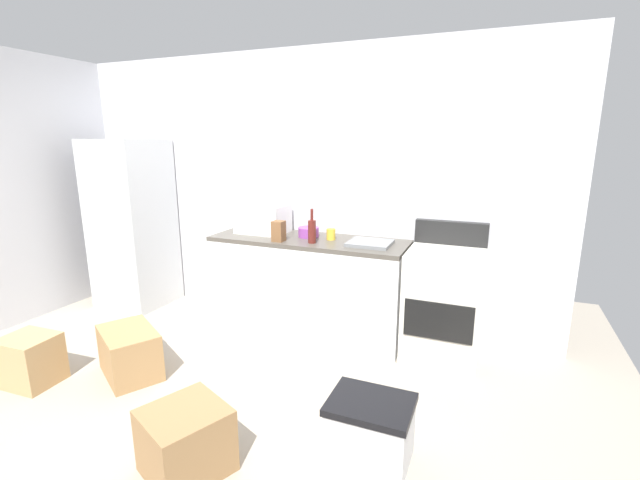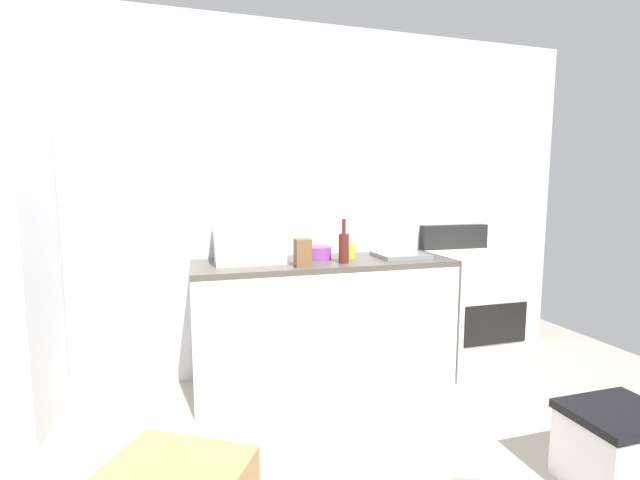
{
  "view_description": "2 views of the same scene",
  "coord_description": "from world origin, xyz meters",
  "px_view_note": "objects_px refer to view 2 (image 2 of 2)",
  "views": [
    {
      "loc": [
        1.84,
        -2.26,
        1.78
      ],
      "look_at": [
        0.51,
        0.97,
        0.95
      ],
      "focal_mm": 24.02,
      "sensor_mm": 36.0,
      "label": 1
    },
    {
      "loc": [
        -0.56,
        -1.65,
        1.4
      ],
      "look_at": [
        0.22,
        1.0,
        1.07
      ],
      "focal_mm": 24.09,
      "sensor_mm": 36.0,
      "label": 2
    }
  ],
  "objects_px": {
    "coffee_mug": "(350,251)",
    "microwave": "(249,242)",
    "mixing_bowl": "(318,253)",
    "storage_bin": "(617,448)",
    "wine_bottle": "(344,247)",
    "stove_oven": "(470,307)",
    "knife_block": "(303,253)"
  },
  "relations": [
    {
      "from": "knife_block",
      "to": "coffee_mug",
      "type": "bearing_deg",
      "value": 29.23
    },
    {
      "from": "coffee_mug",
      "to": "microwave",
      "type": "bearing_deg",
      "value": 176.53
    },
    {
      "from": "microwave",
      "to": "coffee_mug",
      "type": "bearing_deg",
      "value": -3.47
    },
    {
      "from": "storage_bin",
      "to": "microwave",
      "type": "bearing_deg",
      "value": 135.12
    },
    {
      "from": "stove_oven",
      "to": "knife_block",
      "type": "relative_size",
      "value": 6.11
    },
    {
      "from": "knife_block",
      "to": "mixing_bowl",
      "type": "xyz_separation_m",
      "value": [
        0.18,
        0.26,
        -0.04
      ]
    },
    {
      "from": "mixing_bowl",
      "to": "storage_bin",
      "type": "xyz_separation_m",
      "value": [
        1.03,
        -1.5,
        -0.75
      ]
    },
    {
      "from": "microwave",
      "to": "coffee_mug",
      "type": "relative_size",
      "value": 4.6
    },
    {
      "from": "stove_oven",
      "to": "microwave",
      "type": "height_order",
      "value": "microwave"
    },
    {
      "from": "mixing_bowl",
      "to": "coffee_mug",
      "type": "bearing_deg",
      "value": -6.74
    },
    {
      "from": "microwave",
      "to": "mixing_bowl",
      "type": "bearing_deg",
      "value": -1.9
    },
    {
      "from": "stove_oven",
      "to": "coffee_mug",
      "type": "bearing_deg",
      "value": 178.48
    },
    {
      "from": "coffee_mug",
      "to": "storage_bin",
      "type": "bearing_deg",
      "value": -61.41
    },
    {
      "from": "wine_bottle",
      "to": "mixing_bowl",
      "type": "xyz_separation_m",
      "value": [
        -0.12,
        0.2,
        -0.06
      ]
    },
    {
      "from": "coffee_mug",
      "to": "stove_oven",
      "type": "bearing_deg",
      "value": -1.52
    },
    {
      "from": "wine_bottle",
      "to": "coffee_mug",
      "type": "distance_m",
      "value": 0.22
    },
    {
      "from": "microwave",
      "to": "stove_oven",
      "type": "bearing_deg",
      "value": -2.33
    },
    {
      "from": "coffee_mug",
      "to": "storage_bin",
      "type": "xyz_separation_m",
      "value": [
        0.8,
        -1.47,
        -0.76
      ]
    },
    {
      "from": "coffee_mug",
      "to": "storage_bin",
      "type": "relative_size",
      "value": 0.22
    },
    {
      "from": "stove_oven",
      "to": "wine_bottle",
      "type": "xyz_separation_m",
      "value": [
        -1.12,
        -0.15,
        0.54
      ]
    },
    {
      "from": "stove_oven",
      "to": "mixing_bowl",
      "type": "relative_size",
      "value": 5.79
    },
    {
      "from": "storage_bin",
      "to": "wine_bottle",
      "type": "bearing_deg",
      "value": 125.14
    },
    {
      "from": "wine_bottle",
      "to": "stove_oven",
      "type": "bearing_deg",
      "value": 7.62
    },
    {
      "from": "knife_block",
      "to": "mixing_bowl",
      "type": "height_order",
      "value": "knife_block"
    },
    {
      "from": "stove_oven",
      "to": "knife_block",
      "type": "distance_m",
      "value": 1.53
    },
    {
      "from": "coffee_mug",
      "to": "mixing_bowl",
      "type": "relative_size",
      "value": 0.53
    },
    {
      "from": "mixing_bowl",
      "to": "stove_oven",
      "type": "bearing_deg",
      "value": -2.5
    },
    {
      "from": "microwave",
      "to": "storage_bin",
      "type": "bearing_deg",
      "value": -44.88
    },
    {
      "from": "mixing_bowl",
      "to": "storage_bin",
      "type": "height_order",
      "value": "mixing_bowl"
    },
    {
      "from": "knife_block",
      "to": "storage_bin",
      "type": "bearing_deg",
      "value": -45.77
    },
    {
      "from": "storage_bin",
      "to": "stove_oven",
      "type": "bearing_deg",
      "value": 81.64
    },
    {
      "from": "wine_bottle",
      "to": "storage_bin",
      "type": "relative_size",
      "value": 0.65
    }
  ]
}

